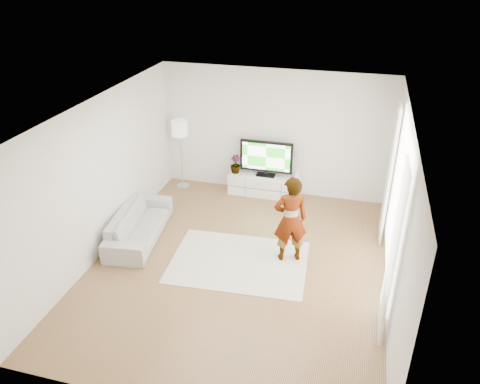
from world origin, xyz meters
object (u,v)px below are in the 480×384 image
(rug, at_px, (239,262))
(sofa, at_px, (139,224))
(television, at_px, (266,157))
(player, at_px, (290,219))
(floor_lamp, at_px, (180,131))
(media_console, at_px, (265,185))

(rug, height_order, sofa, sofa)
(television, xyz_separation_m, player, (0.94, -2.36, -0.08))
(sofa, bearing_deg, television, -46.56)
(television, height_order, sofa, television)
(rug, height_order, floor_lamp, floor_lamp)
(sofa, distance_m, floor_lamp, 2.54)
(rug, height_order, player, player)
(media_console, height_order, rug, media_console)
(rug, distance_m, player, 1.21)
(player, bearing_deg, media_console, -88.95)
(sofa, bearing_deg, floor_lamp, -7.23)
(media_console, distance_m, television, 0.67)
(television, distance_m, floor_lamp, 2.02)
(television, distance_m, rug, 2.84)
(media_console, distance_m, rug, 2.68)
(rug, xyz_separation_m, sofa, (-2.05, 0.29, 0.29))
(media_console, relative_size, floor_lamp, 1.02)
(player, bearing_deg, television, -89.19)
(player, xyz_separation_m, sofa, (-2.88, -0.05, -0.53))
(player, distance_m, floor_lamp, 3.71)
(media_console, distance_m, sofa, 3.07)
(media_console, bearing_deg, sofa, -129.35)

